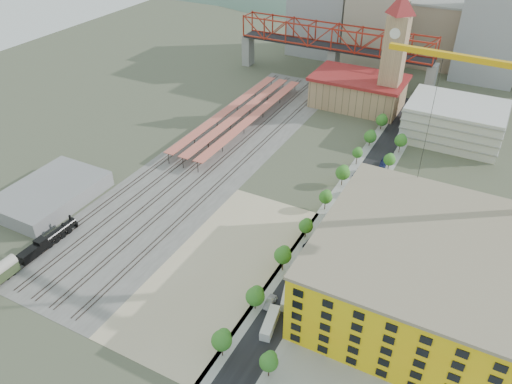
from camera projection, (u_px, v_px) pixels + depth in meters
The scene contains 31 objects.
ground at pixel (286, 208), 151.03m from camera, with size 400.00×400.00×0.00m, color #474C38.
ballast_strip at pixel (215, 155), 177.71m from camera, with size 36.00×165.00×0.06m, color #605E59.
dirt_lot at pixel (221, 267), 129.46m from camera, with size 28.00×67.00×0.06m, color tan.
street_asphalt at pixel (353, 197), 155.84m from camera, with size 12.00×170.00×0.06m, color black.
sidewalk_west at pixel (336, 193), 157.97m from camera, with size 3.00×170.00×0.04m, color gray.
sidewalk_east at pixel (370, 202), 153.73m from camera, with size 3.00×170.00×0.04m, color gray.
construction_pad at pixel (422, 303), 119.00m from camera, with size 50.00×90.00×0.06m, color gray.
rail_tracks at pixel (211, 154), 178.34m from camera, with size 26.56×160.00×0.18m.
platform_canopies at pixel (240, 113), 197.58m from camera, with size 16.00×80.00×4.12m.
station_hall at pixel (358, 91), 209.34m from camera, with size 38.00×24.00×13.10m.
clock_tower at pixel (396, 45), 190.52m from camera, with size 12.00×12.00×52.00m.
parking_garage at pixel (454, 121), 184.55m from camera, with size 34.00×26.00×14.00m, color silver.
truss_bridge at pixel (335, 40), 227.08m from camera, with size 94.00×9.60×25.60m.
construction_building at pixel (416, 270), 114.91m from camera, with size 44.60×50.60×18.80m.
warehouse at pixel (50, 194), 153.07m from camera, with size 22.00×32.00×5.00m, color gray.
street_trees at pixel (342, 214), 148.53m from camera, with size 15.40×124.40×8.00m.
skyline at pixel (426, 21), 239.71m from camera, with size 133.00×46.00×60.00m.
distant_hills at pixel (486, 130), 368.77m from camera, with size 647.00×264.00×227.00m.
locomotive at pixel (50, 239), 136.08m from camera, with size 2.64×20.35×5.09m.
site_trailer_a at pixel (270, 323), 112.46m from camera, with size 2.38×9.06×2.48m, color silver.
site_trailer_b at pixel (288, 295), 119.68m from camera, with size 2.44×9.29×2.54m, color silver.
site_trailer_c at pixel (309, 262), 129.20m from camera, with size 2.38×9.04×2.47m, color silver.
site_trailer_d at pixel (336, 220), 143.80m from camera, with size 2.71×10.31×2.82m, color silver.
car_0 at pixel (270, 302), 118.48m from camera, with size 1.72×4.27×1.45m, color silver.
car_1 at pixel (270, 302), 118.24m from camera, with size 1.69×4.83×1.59m, color gray.
car_2 at pixel (310, 244), 136.20m from camera, with size 2.22×4.82×1.34m, color black.
car_3 at pixel (357, 174), 166.09m from camera, with size 1.96×4.81×1.40m, color navy.
car_4 at pixel (306, 290), 121.71m from camera, with size 1.78×4.42×1.51m, color silver.
car_5 at pixel (344, 228), 141.89m from camera, with size 1.44×4.13×1.36m, color gray.
car_6 at pixel (367, 191), 157.57m from camera, with size 2.64×5.72×1.59m, color black.
car_7 at pixel (383, 164), 171.30m from camera, with size 2.21×5.43×1.57m, color navy.
Camera 1 is at (48.83, -112.50, 88.74)m, focal length 35.00 mm.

